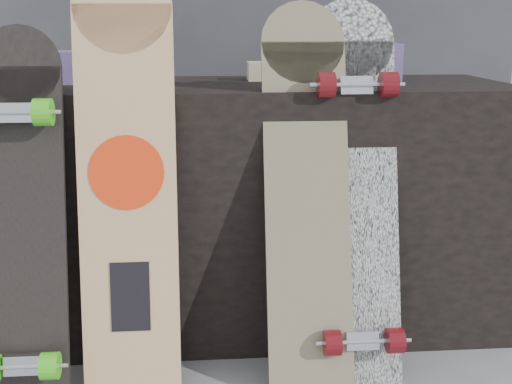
{
  "coord_description": "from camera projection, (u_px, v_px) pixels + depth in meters",
  "views": [
    {
      "loc": [
        -0.16,
        -1.55,
        0.99
      ],
      "look_at": [
        -0.03,
        0.2,
        0.52
      ],
      "focal_mm": 45.0,
      "sensor_mm": 36.0,
      "label": 1
    }
  ],
  "objects": [
    {
      "name": "vendor_table",
      "position": [
        257.0,
        204.0,
        2.14
      ],
      "size": [
        1.6,
        0.6,
        0.8
      ],
      "primitive_type": "cube",
      "color": "black",
      "rests_on": "ground"
    },
    {
      "name": "merch_box_purple",
      "position": [
        57.0,
        67.0,
        2.02
      ],
      "size": [
        0.18,
        0.12,
        0.1
      ],
      "primitive_type": "cube",
      "color": "navy",
      "rests_on": "vendor_table"
    },
    {
      "name": "merch_box_small",
      "position": [
        376.0,
        62.0,
        2.12
      ],
      "size": [
        0.14,
        0.14,
        0.12
      ],
      "primitive_type": "cube",
      "color": "navy",
      "rests_on": "vendor_table"
    },
    {
      "name": "merch_box_flat",
      "position": [
        281.0,
        71.0,
        2.14
      ],
      "size": [
        0.22,
        0.1,
        0.06
      ],
      "primitive_type": "cube",
      "color": "#D1B78C",
      "rests_on": "vendor_table"
    },
    {
      "name": "longboard_geisha",
      "position": [
        127.0,
        166.0,
        1.71
      ],
      "size": [
        0.26,
        0.23,
        1.17
      ],
      "rotation": [
        -0.18,
        0.0,
        0.0
      ],
      "color": "beige",
      "rests_on": "ground"
    },
    {
      "name": "longboard_celtic",
      "position": [
        306.0,
        183.0,
        1.77
      ],
      "size": [
        0.23,
        0.34,
        1.05
      ],
      "rotation": [
        -0.3,
        0.0,
        0.0
      ],
      "color": "#C0B383",
      "rests_on": "ground"
    },
    {
      "name": "longboard_cascadia",
      "position": [
        355.0,
        185.0,
        1.8
      ],
      "size": [
        0.24,
        0.36,
        1.06
      ],
      "rotation": [
        -0.27,
        0.0,
        0.0
      ],
      "color": "white",
      "rests_on": "ground"
    },
    {
      "name": "skateboard_dark",
      "position": [
        22.0,
        212.0,
        1.67
      ],
      "size": [
        0.22,
        0.31,
        0.99
      ],
      "rotation": [
        -0.23,
        0.0,
        0.0
      ],
      "color": "black",
      "rests_on": "ground"
    }
  ]
}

